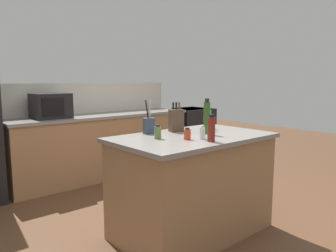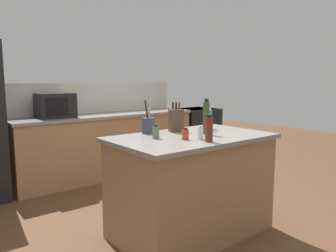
% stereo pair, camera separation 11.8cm
% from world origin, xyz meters
% --- Properties ---
extents(ground_plane, '(14.00, 14.00, 0.00)m').
position_xyz_m(ground_plane, '(0.00, 0.00, 0.00)').
color(ground_plane, brown).
extents(back_counter_run, '(2.80, 0.66, 0.94)m').
position_xyz_m(back_counter_run, '(0.30, 2.20, 0.47)').
color(back_counter_run, '#936B47').
rests_on(back_counter_run, ground_plane).
extents(wall_backsplash, '(2.76, 0.03, 0.46)m').
position_xyz_m(wall_backsplash, '(0.30, 2.52, 1.17)').
color(wall_backsplash, beige).
rests_on(wall_backsplash, back_counter_run).
extents(kitchen_island, '(1.48, 0.90, 0.94)m').
position_xyz_m(kitchen_island, '(0.00, 0.00, 0.47)').
color(kitchen_island, '#936B47').
rests_on(kitchen_island, ground_plane).
extents(range_oven, '(0.76, 0.65, 0.92)m').
position_xyz_m(range_oven, '(2.12, 2.20, 0.47)').
color(range_oven, black).
rests_on(range_oven, ground_plane).
extents(microwave, '(0.46, 0.39, 0.33)m').
position_xyz_m(microwave, '(-0.47, 2.20, 1.10)').
color(microwave, black).
rests_on(microwave, back_counter_run).
extents(knife_block, '(0.16, 0.14, 0.29)m').
position_xyz_m(knife_block, '(0.04, 0.27, 1.05)').
color(knife_block, '#4C3828').
rests_on(knife_block, kitchen_island).
extents(utensil_crock, '(0.12, 0.12, 0.32)m').
position_xyz_m(utensil_crock, '(-0.24, 0.35, 1.02)').
color(utensil_crock, '#333D4C').
rests_on(utensil_crock, kitchen_island).
extents(vinegar_bottle, '(0.06, 0.06, 0.23)m').
position_xyz_m(vinegar_bottle, '(-0.09, -0.31, 1.05)').
color(vinegar_bottle, maroon).
rests_on(vinegar_bottle, kitchen_island).
extents(dish_soap_bottle, '(0.07, 0.07, 0.22)m').
position_xyz_m(dish_soap_bottle, '(0.42, 0.20, 1.04)').
color(dish_soap_bottle, '#3384BC').
rests_on(dish_soap_bottle, kitchen_island).
extents(olive_oil_bottle, '(0.06, 0.06, 0.34)m').
position_xyz_m(olive_oil_bottle, '(0.16, -0.02, 1.10)').
color(olive_oil_bottle, '#2D4C1E').
rests_on(olive_oil_bottle, kitchen_island).
extents(spice_jar_paprika, '(0.06, 0.06, 0.10)m').
position_xyz_m(spice_jar_paprika, '(-0.18, -0.12, 0.99)').
color(spice_jar_paprika, '#B73D1E').
rests_on(spice_jar_paprika, kitchen_island).
extents(spice_jar_oregano, '(0.06, 0.06, 0.12)m').
position_xyz_m(spice_jar_oregano, '(-0.35, 0.08, 1.00)').
color(spice_jar_oregano, '#567038').
rests_on(spice_jar_oregano, kitchen_island).
extents(pepper_grinder, '(0.05, 0.05, 0.23)m').
position_xyz_m(pepper_grinder, '(0.32, 0.13, 1.05)').
color(pepper_grinder, brown).
rests_on(pepper_grinder, kitchen_island).
extents(salt_shaker, '(0.05, 0.05, 0.12)m').
position_xyz_m(salt_shaker, '(-0.07, -0.19, 1.00)').
color(salt_shaker, silver).
rests_on(salt_shaker, kitchen_island).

